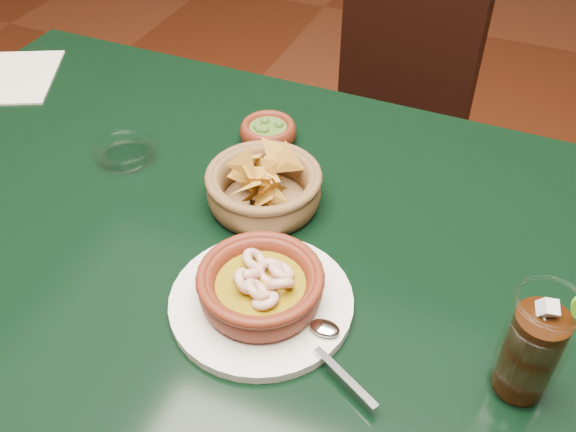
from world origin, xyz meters
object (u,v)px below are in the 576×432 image
at_px(shrimp_plate, 261,290).
at_px(cola_drink, 533,347).
at_px(dining_chair, 374,135).
at_px(dining_table, 212,259).
at_px(chip_basket, 264,187).

height_order(shrimp_plate, cola_drink, cola_drink).
bearing_deg(dining_chair, dining_table, -95.35).
xyz_separation_m(dining_table, dining_chair, (0.07, 0.70, -0.19)).
relative_size(dining_table, shrimp_plate, 4.01).
xyz_separation_m(dining_table, cola_drink, (0.47, -0.12, 0.17)).
relative_size(shrimp_plate, cola_drink, 1.78).
distance_m(dining_table, dining_chair, 0.73).
bearing_deg(cola_drink, shrimp_plate, -178.87).
relative_size(dining_chair, shrimp_plate, 2.79).
height_order(dining_chair, cola_drink, cola_drink).
height_order(dining_chair, shrimp_plate, dining_chair).
relative_size(chip_basket, cola_drink, 1.21).
bearing_deg(cola_drink, dining_table, 165.32).
bearing_deg(dining_chair, shrimp_plate, -84.17).
relative_size(dining_table, cola_drink, 7.14).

